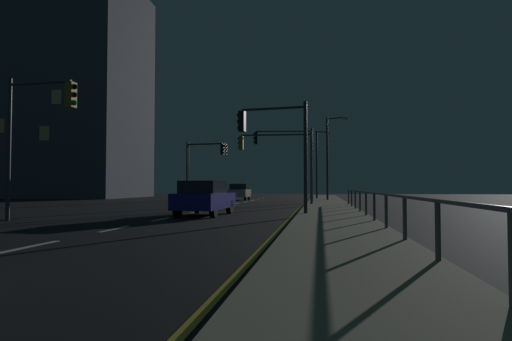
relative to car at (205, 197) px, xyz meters
name	(u,v)px	position (x,y,z in m)	size (l,w,h in m)	color
ground_plane	(193,213)	(-1.11, 1.93, -0.82)	(112.00, 112.00, 0.00)	black
sidewalk_right	(331,213)	(5.70, 1.93, -0.75)	(3.00, 77.00, 0.14)	gray
lane_markings_center	(210,209)	(-1.11, 5.43, -0.82)	(0.14, 50.00, 0.01)	silver
lane_edge_line	(299,208)	(3.95, 6.93, -0.82)	(0.14, 53.00, 0.01)	gold
car	(205,197)	(0.00, 0.00, 0.00)	(1.99, 4.47, 1.57)	navy
car_oncoming	(239,192)	(-2.53, 22.27, 0.00)	(1.99, 4.47, 1.57)	beige
traffic_light_mid_right	(277,152)	(2.30, 10.43, 2.88)	(5.14, 0.40, 4.96)	#4C4C51
traffic_light_near_right	(37,120)	(-5.46, -4.20, 3.00)	(3.02, 0.48, 5.51)	#38383D
traffic_light_overhead_east	(274,136)	(3.14, 0.27, 2.79)	(3.26, 0.68, 4.96)	#2D3033
traffic_light_far_right	(203,159)	(-5.24, 19.07, 2.98)	(3.74, 0.73, 5.40)	#2D3033
traffic_light_mid_left	(287,149)	(2.63, 14.73, 3.38)	(4.65, 0.83, 5.73)	#38383D
traffic_light_far_left	(205,159)	(-5.35, 20.09, 3.04)	(3.97, 0.72, 5.48)	#2D3033
street_lamp_across_street	(331,150)	(6.13, 19.86, 3.73)	(1.90, 1.09, 7.33)	#2D3033
street_lamp_mid_block	(319,157)	(5.09, 24.26, 3.37)	(1.48, 0.85, 6.73)	#38383D
barrier_fence	(374,199)	(7.05, -3.69, 0.05)	(0.09, 27.85, 0.98)	#59595E
building_distant	(48,93)	(-27.39, 29.24, 11.83)	(21.92, 13.18, 25.29)	#4C515B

